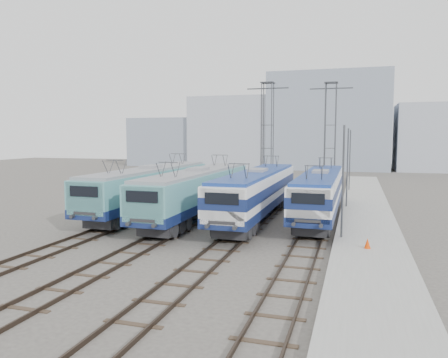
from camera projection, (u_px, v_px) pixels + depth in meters
The scene contains 16 objects.
ground at pixel (196, 240), 26.88m from camera, with size 160.00×160.00×0.00m, color #514C47.
platform at pixel (367, 222), 31.51m from camera, with size 4.00×70.00×0.30m, color #9E9E99.
locomotive_far_left at pixel (150, 186), 35.60m from camera, with size 2.91×18.42×3.47m.
locomotive_center_left at pixel (197, 189), 33.31m from camera, with size 2.90×18.34×3.45m.
locomotive_center_right at pixel (257, 190), 32.70m from camera, with size 2.87×18.16×3.41m.
locomotive_far_right at pixel (320, 190), 33.13m from camera, with size 2.76×17.46×3.28m.
catenary_tower_west at pixel (267, 133), 47.15m from camera, with size 4.50×1.20×12.00m.
catenary_tower_east at pixel (330, 133), 47.17m from camera, with size 4.50×1.20×12.00m.
mast_front at pixel (343, 184), 25.93m from camera, with size 0.12×0.12×7.00m, color #3F4247.
mast_mid at pixel (347, 169), 37.35m from camera, with size 0.12×0.12×7.00m, color #3F4247.
mast_rear at pixel (350, 161), 48.77m from camera, with size 0.12×0.12×7.00m, color #3F4247.
safety_cone at pixel (367, 243), 23.59m from camera, with size 0.34×0.34×0.55m, color #EC3D03.
building_west at pixel (239, 132), 89.25m from camera, with size 18.00×12.00×14.00m, color #A7ADBB.
building_center at pixel (329, 122), 83.82m from camera, with size 22.00×14.00×18.00m, color #8590A2.
building_east at pixel (443, 138), 78.31m from camera, with size 16.00×12.00×12.00m, color #A7ADBB.
building_far_west at pixel (167, 142), 94.10m from camera, with size 14.00×10.00×10.00m, color #8590A2.
Camera 1 is at (9.37, -24.71, 6.40)m, focal length 35.00 mm.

